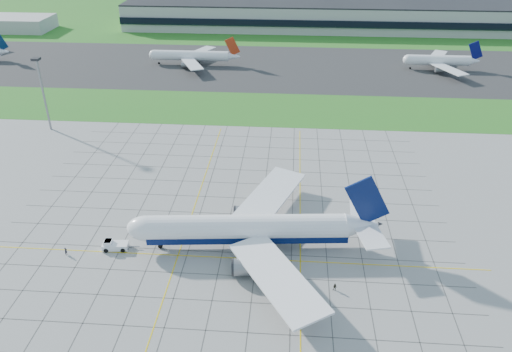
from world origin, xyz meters
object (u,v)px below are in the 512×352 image
(pushback_tug, at_px, (114,245))
(light_mast, at_px, (42,85))
(distant_jet_2, at_px, (440,60))
(crew_near, at_px, (66,251))
(airliner, at_px, (249,229))
(distant_jet_1, at_px, (192,56))
(crew_far, at_px, (335,287))

(pushback_tug, bearing_deg, light_mast, 118.89)
(distant_jet_2, bearing_deg, crew_near, -128.51)
(light_mast, distance_m, airliner, 99.13)
(airliner, xyz_separation_m, crew_near, (-41.73, -6.04, -4.20))
(light_mast, bearing_deg, distant_jet_1, 66.19)
(light_mast, height_order, distant_jet_1, light_mast)
(pushback_tug, height_order, crew_near, pushback_tug)
(distant_jet_1, bearing_deg, distant_jet_2, 0.46)
(light_mast, xyz_separation_m, crew_near, (34.34, -68.66, -15.21))
(light_mast, xyz_separation_m, distant_jet_1, (35.63, 80.74, -11.69))
(crew_near, bearing_deg, distant_jet_1, 9.82)
(airliner, distance_m, distant_jet_1, 148.95)
(crew_far, distance_m, distant_jet_1, 167.79)
(airliner, xyz_separation_m, distant_jet_2, (77.92, 144.31, -0.69))
(distant_jet_1, bearing_deg, crew_far, -69.22)
(light_mast, xyz_separation_m, airliner, (76.07, -62.61, -11.01))
(airliner, relative_size, distant_jet_2, 1.42)
(light_mast, bearing_deg, airliner, -39.46)
(light_mast, height_order, airliner, light_mast)
(pushback_tug, relative_size, distant_jet_2, 0.20)
(crew_near, relative_size, crew_far, 1.10)
(distant_jet_1, bearing_deg, airliner, -74.25)
(crew_far, height_order, distant_jet_1, distant_jet_1)
(crew_near, relative_size, distant_jet_2, 0.05)
(pushback_tug, xyz_separation_m, crew_near, (-10.34, -2.96, -0.10))
(crew_near, height_order, crew_far, crew_near)
(airliner, distance_m, crew_near, 42.37)
(crew_far, bearing_deg, crew_near, -169.70)
(crew_far, distance_m, distant_jet_2, 168.44)
(distant_jet_2, bearing_deg, distant_jet_1, -179.54)
(crew_near, distance_m, crew_far, 61.27)
(distant_jet_2, bearing_deg, crew_far, -110.45)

